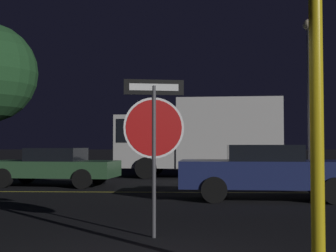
# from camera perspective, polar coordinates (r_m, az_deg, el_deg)

# --- Properties ---
(road_center_stripe) EXTENTS (43.97, 0.12, 0.01)m
(road_center_stripe) POSITION_cam_1_polar(r_m,az_deg,el_deg) (13.16, -0.08, -8.07)
(road_center_stripe) COLOR gold
(road_center_stripe) RESTS_ON ground_plane
(stop_sign) EXTENTS (0.87, 0.18, 2.26)m
(stop_sign) POSITION_cam_1_polar(r_m,az_deg,el_deg) (6.72, -1.73, -0.16)
(stop_sign) COLOR #4C4C51
(stop_sign) RESTS_ON ground_plane
(yellow_pole_right) EXTENTS (0.12, 0.12, 2.71)m
(yellow_pole_right) POSITION_cam_1_polar(r_m,az_deg,el_deg) (4.50, 17.71, -1.81)
(yellow_pole_right) COLOR yellow
(yellow_pole_right) RESTS_ON ground_plane
(passing_car_2) EXTENTS (4.32, 2.17, 1.22)m
(passing_car_2) POSITION_cam_1_polar(r_m,az_deg,el_deg) (15.55, -13.78, -4.78)
(passing_car_2) COLOR #335B38
(passing_car_2) RESTS_ON ground_plane
(passing_car_3) EXTENTS (4.48, 2.03, 1.32)m
(passing_car_3) POSITION_cam_1_polar(r_m,az_deg,el_deg) (11.69, 12.12, -5.37)
(passing_car_3) COLOR navy
(passing_car_3) RESTS_ON ground_plane
(delivery_truck) EXTENTS (6.76, 2.91, 3.18)m
(delivery_truck) POSITION_cam_1_polar(r_m,az_deg,el_deg) (19.24, 3.67, -1.22)
(delivery_truck) COLOR silver
(delivery_truck) RESTS_ON ground_plane
(street_lamp) EXTENTS (0.45, 0.45, 6.44)m
(street_lamp) POSITION_cam_1_polar(r_m,az_deg,el_deg) (19.91, 16.83, 6.07)
(street_lamp) COLOR #4C4C51
(street_lamp) RESTS_ON ground_plane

